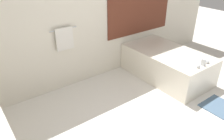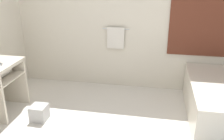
% 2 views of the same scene
% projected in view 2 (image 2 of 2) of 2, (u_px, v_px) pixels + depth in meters
% --- Properties ---
extents(wall_back_with_blinds, '(7.40, 0.13, 2.70)m').
position_uv_depth(wall_back_with_blinds, '(136.00, 18.00, 4.51)').
color(wall_back_with_blinds, silver).
rests_on(wall_back_with_blinds, ground_plane).
extents(bathtub, '(0.99, 1.75, 0.69)m').
position_uv_depth(bathtub, '(222.00, 99.00, 3.80)').
color(bathtub, silver).
rests_on(bathtub, ground_plane).
extents(waste_bin, '(0.24, 0.24, 0.24)m').
position_uv_depth(waste_bin, '(39.00, 113.00, 3.80)').
color(waste_bin, '#B2B2B2').
rests_on(waste_bin, ground_plane).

